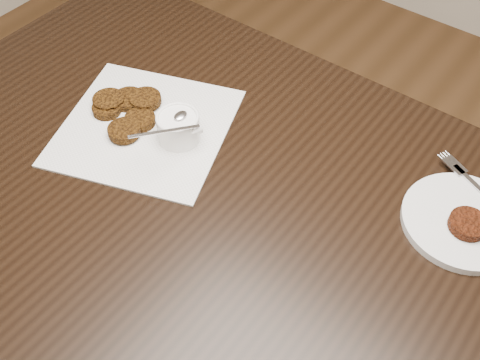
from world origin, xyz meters
name	(u,v)px	position (x,y,z in m)	size (l,w,h in m)	color
table	(227,301)	(-0.04, 0.05, 0.38)	(1.51, 0.97, 0.75)	black
napkin	(145,127)	(-0.30, 0.10, 0.75)	(0.34, 0.34, 0.00)	white
sauce_ramekin	(177,116)	(-0.22, 0.12, 0.82)	(0.12, 0.12, 0.12)	white
patty_cluster	(123,106)	(-0.37, 0.11, 0.77)	(0.22, 0.22, 0.02)	#55310B
plate_with_patty	(464,218)	(0.34, 0.27, 0.77)	(0.22, 0.22, 0.03)	silver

